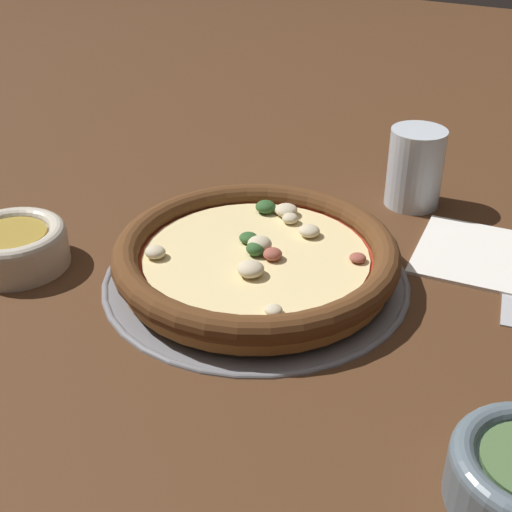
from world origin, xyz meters
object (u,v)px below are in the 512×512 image
(pizza_tray, at_px, (256,277))
(napkin, at_px, (478,253))
(pizza, at_px, (256,257))
(bowl_near, at_px, (14,245))
(drinking_cup, at_px, (415,168))
(fork, at_px, (509,274))

(pizza_tray, relative_size, napkin, 2.14)
(pizza, height_order, napkin, pizza)
(napkin, bearing_deg, pizza_tray, 39.92)
(bowl_near, bearing_deg, drinking_cup, -133.17)
(bowl_near, xyz_separation_m, drinking_cup, (-0.33, -0.35, 0.02))
(pizza, distance_m, fork, 0.27)
(drinking_cup, bearing_deg, napkin, 139.65)
(pizza_tray, distance_m, napkin, 0.25)
(pizza, xyz_separation_m, napkin, (-0.19, -0.16, -0.02))
(napkin, distance_m, fork, 0.05)
(drinking_cup, height_order, fork, drinking_cup)
(pizza_tray, relative_size, pizza, 1.08)
(pizza, xyz_separation_m, bowl_near, (0.24, 0.10, -0.00))
(drinking_cup, relative_size, fork, 0.57)
(bowl_near, xyz_separation_m, napkin, (-0.43, -0.26, -0.02))
(bowl_near, height_order, drinking_cup, drinking_cup)
(pizza_tray, bearing_deg, drinking_cup, -109.00)
(pizza, bearing_deg, napkin, -140.14)
(pizza_tray, bearing_deg, pizza, -86.91)
(pizza, distance_m, napkin, 0.25)
(pizza_tray, bearing_deg, fork, -149.53)
(pizza_tray, relative_size, bowl_near, 2.84)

